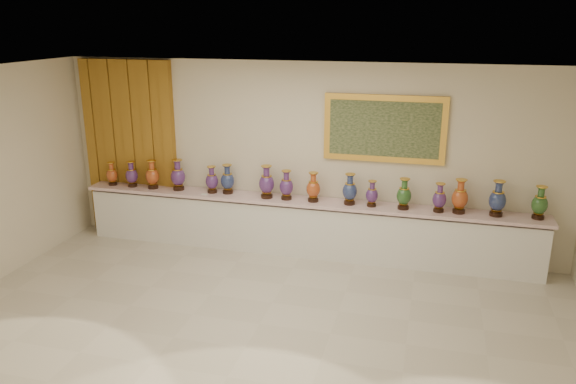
# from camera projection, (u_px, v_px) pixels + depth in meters

# --- Properties ---
(ground) EXTENTS (8.00, 8.00, 0.00)m
(ground) POSITION_uv_depth(u_px,v_px,m) (260.00, 324.00, 6.92)
(ground) COLOR beige
(ground) RESTS_ON ground
(room) EXTENTS (8.00, 8.00, 8.00)m
(room) POSITION_uv_depth(u_px,v_px,m) (167.00, 146.00, 9.28)
(room) COLOR beige
(room) RESTS_ON ground
(counter) EXTENTS (7.28, 0.48, 0.90)m
(counter) POSITION_uv_depth(u_px,v_px,m) (303.00, 227.00, 8.88)
(counter) COLOR white
(counter) RESTS_ON ground
(vase_0) EXTENTS (0.24, 0.24, 0.40)m
(vase_0) POSITION_uv_depth(u_px,v_px,m) (112.00, 175.00, 9.46)
(vase_0) COLOR black
(vase_0) RESTS_ON counter
(vase_1) EXTENTS (0.26, 0.26, 0.43)m
(vase_1) POSITION_uv_depth(u_px,v_px,m) (132.00, 175.00, 9.37)
(vase_1) COLOR black
(vase_1) RESTS_ON counter
(vase_2) EXTENTS (0.27, 0.27, 0.48)m
(vase_2) POSITION_uv_depth(u_px,v_px,m) (152.00, 176.00, 9.27)
(vase_2) COLOR black
(vase_2) RESTS_ON counter
(vase_3) EXTENTS (0.27, 0.27, 0.51)m
(vase_3) POSITION_uv_depth(u_px,v_px,m) (178.00, 176.00, 9.18)
(vase_3) COLOR black
(vase_3) RESTS_ON counter
(vase_4) EXTENTS (0.25, 0.25, 0.44)m
(vase_4) POSITION_uv_depth(u_px,v_px,m) (212.00, 181.00, 9.04)
(vase_4) COLOR black
(vase_4) RESTS_ON counter
(vase_5) EXTENTS (0.23, 0.23, 0.48)m
(vase_5) POSITION_uv_depth(u_px,v_px,m) (228.00, 180.00, 9.01)
(vase_5) COLOR black
(vase_5) RESTS_ON counter
(vase_6) EXTENTS (0.25, 0.25, 0.52)m
(vase_6) POSITION_uv_depth(u_px,v_px,m) (267.00, 183.00, 8.78)
(vase_6) COLOR black
(vase_6) RESTS_ON counter
(vase_7) EXTENTS (0.27, 0.27, 0.46)m
(vase_7) POSITION_uv_depth(u_px,v_px,m) (286.00, 186.00, 8.71)
(vase_7) COLOR black
(vase_7) RESTS_ON counter
(vase_8) EXTENTS (0.25, 0.25, 0.46)m
(vase_8) POSITION_uv_depth(u_px,v_px,m) (313.00, 188.00, 8.60)
(vase_8) COLOR black
(vase_8) RESTS_ON counter
(vase_9) EXTENTS (0.29, 0.29, 0.48)m
(vase_9) POSITION_uv_depth(u_px,v_px,m) (350.00, 191.00, 8.47)
(vase_9) COLOR black
(vase_9) RESTS_ON counter
(vase_10) EXTENTS (0.22, 0.22, 0.40)m
(vase_10) POSITION_uv_depth(u_px,v_px,m) (372.00, 195.00, 8.39)
(vase_10) COLOR black
(vase_10) RESTS_ON counter
(vase_11) EXTENTS (0.28, 0.28, 0.47)m
(vase_11) POSITION_uv_depth(u_px,v_px,m) (404.00, 195.00, 8.26)
(vase_11) COLOR black
(vase_11) RESTS_ON counter
(vase_12) EXTENTS (0.26, 0.26, 0.43)m
(vase_12) POSITION_uv_depth(u_px,v_px,m) (439.00, 199.00, 8.14)
(vase_12) COLOR black
(vase_12) RESTS_ON counter
(vase_13) EXTENTS (0.28, 0.28, 0.51)m
(vase_13) POSITION_uv_depth(u_px,v_px,m) (460.00, 198.00, 8.09)
(vase_13) COLOR black
(vase_13) RESTS_ON counter
(vase_14) EXTENTS (0.25, 0.25, 0.52)m
(vase_14) POSITION_uv_depth(u_px,v_px,m) (497.00, 200.00, 7.97)
(vase_14) COLOR black
(vase_14) RESTS_ON counter
(vase_15) EXTENTS (0.23, 0.23, 0.48)m
(vase_15) POSITION_uv_depth(u_px,v_px,m) (540.00, 204.00, 7.85)
(vase_15) COLOR black
(vase_15) RESTS_ON counter
(label_card) EXTENTS (0.10, 0.06, 0.00)m
(label_card) POSITION_uv_depth(u_px,v_px,m) (204.00, 194.00, 9.01)
(label_card) COLOR white
(label_card) RESTS_ON counter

